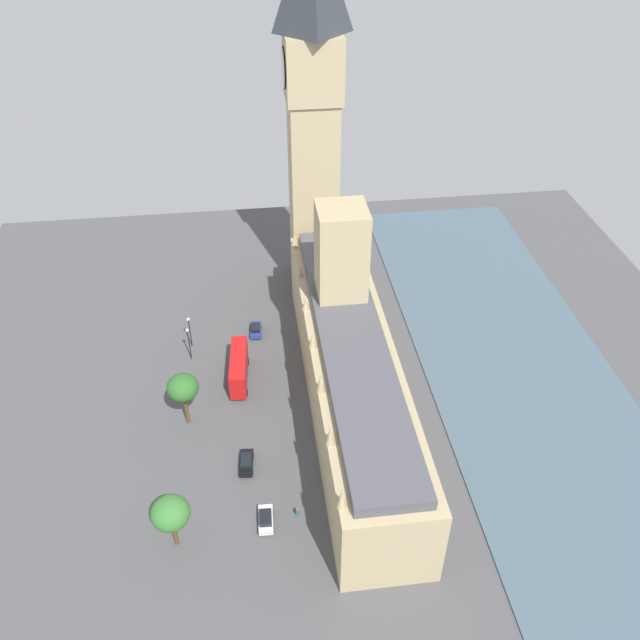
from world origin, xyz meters
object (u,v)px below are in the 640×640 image
parliament_building (349,361)px  car_blue_far_end (256,330)px  clock_tower (313,111)px  car_black_midblock (246,462)px  plane_tree_corner (183,388)px  plane_tree_near_tower (170,513)px  street_lamp_leading (189,326)px  car_white_by_river_gate (266,519)px  pedestrian_kerbside (297,512)px  street_lamp_opposite_hall (188,338)px  double_decker_bus_under_trees (239,367)px

parliament_building → car_blue_far_end: (13.41, -18.01, -6.86)m
clock_tower → car_black_midblock: (14.93, 45.65, -32.33)m
car_black_midblock → plane_tree_corner: plane_tree_corner is taller
plane_tree_near_tower → street_lamp_leading: plane_tree_near_tower is taller
car_white_by_river_gate → plane_tree_near_tower: size_ratio=0.52×
pedestrian_kerbside → street_lamp_opposite_hall: size_ratio=0.25×
plane_tree_corner → plane_tree_near_tower: (0.82, 20.76, -0.93)m
double_decker_bus_under_trees → plane_tree_corner: plane_tree_corner is taller
street_lamp_leading → street_lamp_opposite_hall: size_ratio=0.95×
parliament_building → street_lamp_opposite_hall: bearing=-27.5°
clock_tower → street_lamp_opposite_hall: size_ratio=10.15×
plane_tree_corner → plane_tree_near_tower: 20.80m
car_white_by_river_gate → street_lamp_opposite_hall: size_ratio=0.67×
car_white_by_river_gate → pedestrian_kerbside: (-4.14, -0.71, -0.19)m
car_white_by_river_gate → car_blue_far_end: bearing=91.2°
plane_tree_near_tower → parliament_building: bearing=-138.2°
car_blue_far_end → double_decker_bus_under_trees: double_decker_bus_under_trees is taller
car_black_midblock → street_lamp_leading: (8.28, -27.62, 3.33)m
car_white_by_river_gate → street_lamp_leading: street_lamp_leading is taller
car_black_midblock → car_white_by_river_gate: same height
parliament_building → plane_tree_near_tower: 33.99m
plane_tree_corner → double_decker_bus_under_trees: bearing=-133.4°
clock_tower → plane_tree_corner: (23.27, 35.97, -26.22)m
double_decker_bus_under_trees → car_white_by_river_gate: (-2.50, 27.71, -1.75)m
car_blue_far_end → street_lamp_leading: 11.68m
street_lamp_opposite_hall → pedestrian_kerbside: bearing=113.7°
car_blue_far_end → street_lamp_opposite_hall: (11.05, 5.30, 3.52)m
parliament_building → double_decker_bus_under_trees: 18.52m
parliament_building → car_white_by_river_gate: size_ratio=14.27×
parliament_building → double_decker_bus_under_trees: bearing=-21.6°
car_blue_far_end → street_lamp_opposite_hall: 12.76m
car_blue_far_end → street_lamp_leading: (11.03, 1.94, 3.33)m
pedestrian_kerbside → street_lamp_leading: size_ratio=0.26×
car_blue_far_end → street_lamp_opposite_hall: size_ratio=0.67×
car_blue_far_end → plane_tree_near_tower: (11.91, 40.63, 5.18)m
parliament_building → double_decker_bus_under_trees: parliament_building is taller
clock_tower → car_black_midblock: 57.90m
clock_tower → plane_tree_corner: bearing=57.1°
double_decker_bus_under_trees → plane_tree_corner: (7.94, 8.40, 4.36)m
car_white_by_river_gate → clock_tower: bearing=79.1°
double_decker_bus_under_trees → pedestrian_kerbside: (-6.64, 26.99, -1.93)m
parliament_building → street_lamp_opposite_hall: 27.77m
plane_tree_near_tower → street_lamp_opposite_hall: 35.38m
plane_tree_corner → street_lamp_opposite_hall: bearing=-90.1°
parliament_building → street_lamp_opposite_hall: parliament_building is taller
plane_tree_corner → street_lamp_opposite_hall: (-0.04, -14.57, -2.58)m
plane_tree_corner → plane_tree_near_tower: plane_tree_corner is taller
car_blue_far_end → car_black_midblock: (2.75, 29.56, 0.00)m
plane_tree_near_tower → street_lamp_opposite_hall: plane_tree_near_tower is taller
car_black_midblock → plane_tree_near_tower: plane_tree_near_tower is taller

